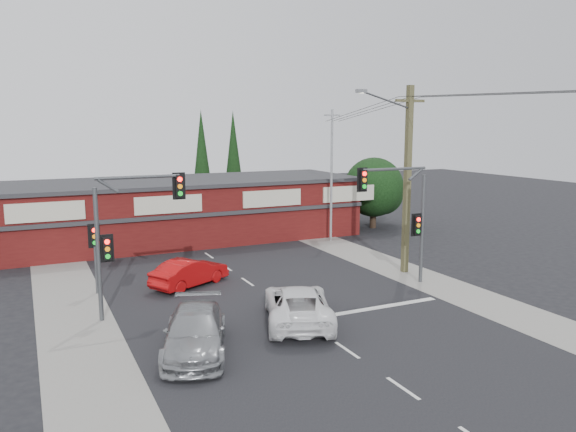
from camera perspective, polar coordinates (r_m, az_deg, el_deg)
name	(u,v)px	position (r m, az deg, el deg)	size (l,w,h in m)	color
ground	(287,309)	(24.77, -0.06, -9.48)	(120.00, 120.00, 0.00)	black
road_strip	(246,281)	(29.17, -4.29, -6.60)	(14.00, 70.00, 0.01)	black
verge_left	(70,303)	(27.43, -21.27, -8.24)	(3.00, 70.00, 0.02)	gray
verge_right	(383,264)	(33.07, 9.63, -4.80)	(3.00, 70.00, 0.02)	gray
stop_line	(374,308)	(25.19, 8.75, -9.23)	(6.50, 0.35, 0.01)	silver
white_suv	(298,304)	(23.01, 1.00, -8.97)	(2.52, 5.46, 1.52)	white
silver_suv	(195,332)	(20.41, -9.42, -11.53)	(2.11, 5.20, 1.51)	#939698
red_sedan	(190,272)	(28.50, -9.95, -5.66)	(1.47, 4.21, 1.39)	#B20A0C
lane_dashes	(325,335)	(21.97, 3.77, -11.95)	(0.12, 30.90, 0.01)	silver
shop_building	(170,210)	(39.68, -11.93, 0.60)	(27.30, 8.40, 4.22)	#480E0E
tree_cluster	(372,190)	(44.50, 8.58, 2.60)	(5.90, 5.10, 5.50)	#2D2116
conifer_near	(202,155)	(47.26, -8.75, 6.12)	(1.80, 1.80, 9.25)	#2D2116
conifer_far	(233,153)	(50.25, -5.56, 6.36)	(1.80, 1.80, 9.25)	#2D2116
traffic_mast_left	(124,225)	(23.84, -16.30, -0.84)	(3.77, 0.27, 5.97)	#47494C
traffic_mast_right	(405,207)	(28.20, 11.76, 0.88)	(3.96, 0.27, 5.97)	#47494C
pedestal_signal	(95,244)	(27.92, -19.05, -2.73)	(0.55, 0.27, 3.38)	#47494C
utility_pole	(406,174)	(30.51, 11.86, 4.23)	(4.38, 0.59, 10.00)	brown
steel_pole	(331,173)	(38.42, 4.44, 4.35)	(1.20, 0.16, 9.00)	gray
power_lines	(488,100)	(26.37, 19.63, 11.08)	(2.01, 29.00, 1.22)	black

